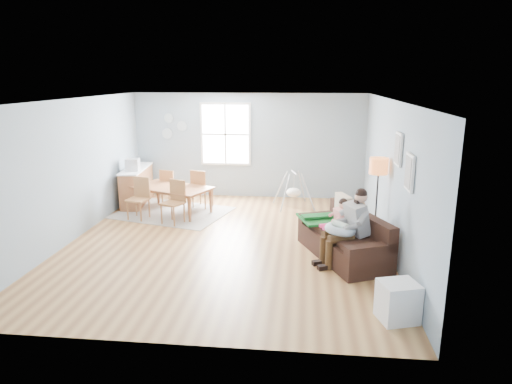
# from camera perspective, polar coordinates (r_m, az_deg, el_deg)

# --- Properties ---
(room) EXTENTS (8.40, 9.40, 3.90)m
(room) POSITION_cam_1_polar(r_m,az_deg,el_deg) (8.35, -3.89, 9.53)
(room) COLOR brown
(window) EXTENTS (1.32, 0.08, 1.62)m
(window) POSITION_cam_1_polar(r_m,az_deg,el_deg) (11.92, -3.83, 7.21)
(window) COLOR white
(window) RESTS_ON room
(pictures) EXTENTS (0.05, 1.34, 0.74)m
(pictures) POSITION_cam_1_polar(r_m,az_deg,el_deg) (7.41, 17.96, 3.82)
(pictures) COLOR white
(pictures) RESTS_ON room
(wall_plates) EXTENTS (0.67, 0.02, 0.66)m
(wall_plates) POSITION_cam_1_polar(r_m,az_deg,el_deg) (12.22, -10.39, 8.04)
(wall_plates) COLOR #A0B5C0
(wall_plates) RESTS_ON room
(sofa) EXTENTS (1.59, 2.18, 0.81)m
(sofa) POSITION_cam_1_polar(r_m,az_deg,el_deg) (8.22, 11.15, -6.06)
(sofa) COLOR black
(sofa) RESTS_ON room
(green_throw) EXTENTS (1.12, 1.03, 0.04)m
(green_throw) POSITION_cam_1_polar(r_m,az_deg,el_deg) (8.67, 8.66, -3.27)
(green_throw) COLOR #166122
(green_throw) RESTS_ON sofa
(beige_pillow) EXTENTS (0.30, 0.50, 0.48)m
(beige_pillow) POSITION_cam_1_polar(r_m,az_deg,el_deg) (8.62, 10.85, -1.94)
(beige_pillow) COLOR #C4B096
(beige_pillow) RESTS_ON sofa
(father) EXTENTS (0.98, 0.71, 1.31)m
(father) POSITION_cam_1_polar(r_m,az_deg,el_deg) (7.79, 11.48, -4.03)
(father) COLOR gray
(father) RESTS_ON sofa
(nursing_pillow) EXTENTS (0.71, 0.70, 0.21)m
(nursing_pillow) POSITION_cam_1_polar(r_m,az_deg,el_deg) (7.75, 10.47, -4.63)
(nursing_pillow) COLOR silver
(nursing_pillow) RESTS_ON father
(infant) EXTENTS (0.29, 0.32, 0.13)m
(infant) POSITION_cam_1_polar(r_m,az_deg,el_deg) (7.75, 10.33, -4.03)
(infant) COLOR silver
(infant) RESTS_ON nursing_pillow
(toddler) EXTENTS (0.55, 0.41, 0.82)m
(toddler) POSITION_cam_1_polar(r_m,az_deg,el_deg) (8.22, 10.19, -3.07)
(toddler) COLOR white
(toddler) RESTS_ON sofa
(floor_lamp) EXTENTS (0.33, 0.33, 1.66)m
(floor_lamp) POSITION_cam_1_polar(r_m,az_deg,el_deg) (8.65, 15.05, 2.25)
(floor_lamp) COLOR black
(floor_lamp) RESTS_ON room
(storage_cube) EXTENTS (0.57, 0.54, 0.52)m
(storage_cube) POSITION_cam_1_polar(r_m,az_deg,el_deg) (6.37, 17.26, -12.95)
(storage_cube) COLOR white
(storage_cube) RESTS_ON room
(rug) EXTENTS (2.87, 2.45, 0.01)m
(rug) POSITION_cam_1_polar(r_m,az_deg,el_deg) (10.87, -10.40, -2.54)
(rug) COLOR gray
(rug) RESTS_ON room
(dining_table) EXTENTS (2.01, 1.60, 0.62)m
(dining_table) POSITION_cam_1_polar(r_m,az_deg,el_deg) (10.79, -10.47, -0.99)
(dining_table) COLOR brown
(dining_table) RESTS_ON rug
(chair_sw) EXTENTS (0.50, 0.50, 0.93)m
(chair_sw) POSITION_cam_1_polar(r_m,az_deg,el_deg) (10.49, -14.33, -0.41)
(chair_sw) COLOR #986034
(chair_sw) RESTS_ON rug
(chair_se) EXTENTS (0.56, 0.56, 0.94)m
(chair_se) POSITION_cam_1_polar(r_m,az_deg,el_deg) (10.00, -10.12, -0.85)
(chair_se) COLOR #986034
(chair_se) RESTS_ON rug
(chair_nw) EXTENTS (0.49, 0.49, 0.89)m
(chair_nw) POSITION_cam_1_polar(r_m,az_deg,el_deg) (11.48, -10.80, 0.88)
(chair_nw) COLOR #986034
(chair_nw) RESTS_ON rug
(chair_ne) EXTENTS (0.54, 0.54, 0.94)m
(chair_ne) POSITION_cam_1_polar(r_m,az_deg,el_deg) (11.03, -6.95, 0.69)
(chair_ne) COLOR #986034
(chair_ne) RESTS_ON rug
(counter) EXTENTS (0.63, 1.66, 0.91)m
(counter) POSITION_cam_1_polar(r_m,az_deg,el_deg) (11.76, -14.67, 0.79)
(counter) COLOR brown
(counter) RESTS_ON room
(monitor) EXTENTS (0.34, 0.33, 0.29)m
(monitor) POSITION_cam_1_polar(r_m,az_deg,el_deg) (11.35, -15.20, 3.34)
(monitor) COLOR #B5B6BA
(monitor) RESTS_ON counter
(baby_swing) EXTENTS (1.06, 1.07, 0.87)m
(baby_swing) POSITION_cam_1_polar(r_m,az_deg,el_deg) (11.08, 4.73, 0.04)
(baby_swing) COLOR #B5B6BA
(baby_swing) RESTS_ON room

